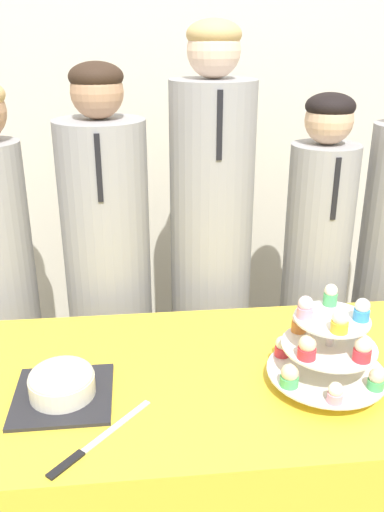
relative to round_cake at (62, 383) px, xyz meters
name	(u,v)px	position (x,y,z in m)	size (l,w,h in m)	color
wall_back	(199,86)	(0.51, 1.34, 0.60)	(9.00, 0.06, 2.70)	beige
table	(248,469)	(0.51, 0.06, -0.40)	(1.71, 0.73, 0.71)	yellow
round_cake	(62,383)	(0.00, 0.00, 0.00)	(0.25, 0.25, 0.09)	#232328
cake_knife	(86,450)	(0.07, -0.20, -0.04)	(0.23, 0.25, 0.01)	silver
cupcake_stand	(329,347)	(0.68, -0.02, 0.07)	(0.31, 0.31, 0.26)	silver
student_0	(1,284)	(-0.30, 0.70, -0.04)	(0.25, 0.26, 1.44)	#939399
student_1	(109,282)	(0.09, 0.70, -0.05)	(0.32, 0.32, 1.49)	#939399
student_2	(211,261)	(0.48, 0.70, 0.02)	(0.30, 0.31, 1.61)	#939399
student_3	(314,280)	(0.89, 0.70, -0.08)	(0.25, 0.26, 1.38)	#939399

